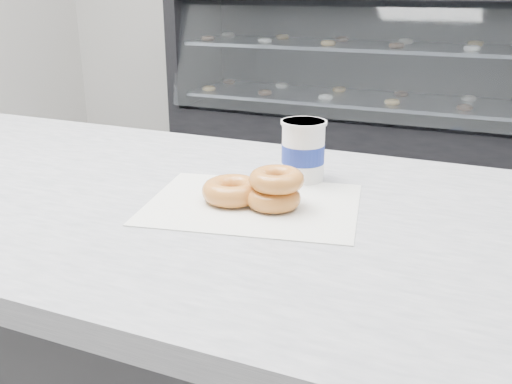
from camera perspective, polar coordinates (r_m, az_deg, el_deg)
ground at (r=2.02m, az=-4.86°, el=-18.08°), size 5.00×5.00×0.00m
counter at (r=1.36m, az=-17.92°, el=-16.56°), size 3.06×0.76×0.90m
display_case at (r=3.67m, az=10.74°, el=7.77°), size 2.40×0.74×1.25m
wax_paper at (r=0.93m, az=-0.31°, el=-1.18°), size 0.38×0.32×0.00m
donut_single at (r=0.94m, az=-2.37°, el=0.14°), size 0.13×0.13×0.04m
donut_stack at (r=0.91m, az=1.91°, el=0.34°), size 0.11×0.11×0.06m
coffee_cup at (r=1.04m, az=4.73°, el=4.19°), size 0.10×0.10×0.11m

